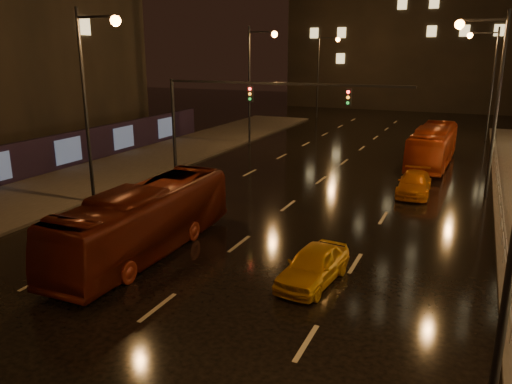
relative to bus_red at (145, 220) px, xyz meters
The scene contains 9 objects.
ground 12.81m from the bus_red, 76.27° to the left, with size 140.00×140.00×0.00m, color black.
sidewalk_left 12.88m from the bus_red, 144.88° to the left, with size 7.00×70.00×0.15m, color #38332D.
traffic_signal 12.98m from the bus_red, 99.36° to the left, with size 15.31×0.32×6.20m.
streetlight_right 14.13m from the bus_red, 25.24° to the right, with size 2.64×0.50×10.00m.
railing_right 16.81m from the bus_red, 38.11° to the left, with size 0.05×56.00×1.00m.
bus_red is the anchor object (origin of this frame).
bus_curb 23.71m from the bus_red, 67.64° to the left, with size 2.36×10.08×2.81m, color #A73210.
taxi_near 7.06m from the bus_red, ahead, with size 1.55×3.86×1.31m, color #C78712.
taxi_far 16.10m from the bus_red, 56.68° to the left, with size 1.76×4.32×1.25m, color #BB6211.
Camera 1 is at (8.71, -7.86, 7.89)m, focal length 35.00 mm.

